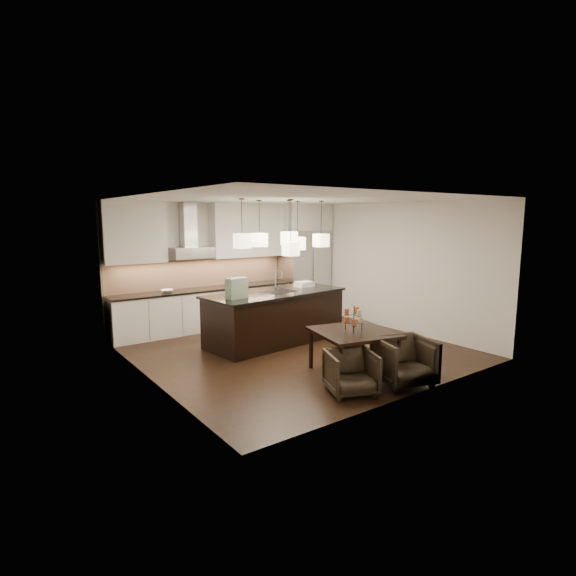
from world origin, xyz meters
TOP-DOWN VIEW (x-y plane):
  - floor at (0.00, 0.00)m, footprint 5.50×5.50m
  - ceiling at (0.00, 0.00)m, footprint 5.50×5.50m
  - wall_back at (0.00, 2.76)m, footprint 5.50×0.02m
  - wall_front at (0.00, -2.76)m, footprint 5.50×0.02m
  - wall_left at (-2.76, 0.00)m, footprint 0.02×5.50m
  - wall_right at (2.76, 0.00)m, footprint 0.02×5.50m
  - refrigerator at (2.10, 2.38)m, footprint 1.20×0.72m
  - fridge_panel at (2.10, 2.38)m, footprint 1.26×0.72m
  - lower_cabinets at (-0.62, 2.43)m, footprint 4.21×0.62m
  - countertop at (-0.62, 2.43)m, footprint 4.21×0.66m
  - backsplash at (-0.62, 2.73)m, footprint 4.21×0.02m
  - upper_cab_left at (-2.10, 2.57)m, footprint 1.25×0.35m
  - upper_cab_right at (0.55, 2.57)m, footprint 1.85×0.35m
  - hood_canopy at (-0.93, 2.48)m, footprint 0.90×0.52m
  - hood_chimney at (-0.93, 2.59)m, footprint 0.30×0.28m
  - fruit_bowl at (-1.54, 2.38)m, footprint 0.32×0.32m
  - island_body at (0.01, 0.64)m, footprint 2.87×1.39m
  - island_top at (0.01, 0.64)m, footprint 2.96×1.49m
  - faucet at (0.10, 0.76)m, footprint 0.14×0.28m
  - tote_bag at (-0.97, 0.44)m, footprint 0.40×0.24m
  - food_container at (0.88, 0.82)m, footprint 0.40×0.30m
  - dining_table at (-0.04, -1.62)m, footprint 1.40×1.40m
  - candelabra at (-0.04, -1.62)m, footprint 0.40×0.40m
  - candle_a at (0.09, -1.65)m, footprint 0.09×0.09m
  - candle_b at (-0.08, -1.49)m, footprint 0.09×0.09m
  - candle_c at (-0.13, -1.71)m, footprint 0.09×0.09m
  - candle_d at (0.08, -1.56)m, footprint 0.09×0.09m
  - candle_e at (-0.15, -1.57)m, footprint 0.09×0.09m
  - candle_f at (-0.05, -1.74)m, footprint 0.09×0.09m
  - armchair_left at (-0.64, -2.19)m, footprint 0.86×0.87m
  - armchair_right at (0.25, -2.40)m, footprint 0.97×0.98m
  - pendant_a at (-0.88, 0.38)m, footprint 0.24×0.24m
  - pendant_b at (-0.24, 0.81)m, footprint 0.24×0.24m
  - pendant_c at (0.25, 0.50)m, footprint 0.24×0.24m
  - pendant_d at (0.60, 0.70)m, footprint 0.24×0.24m
  - pendant_e at (0.93, 0.35)m, footprint 0.24×0.24m
  - pendant_f at (0.01, 0.13)m, footprint 0.24×0.24m

SIDE VIEW (x-z plane):
  - floor at x=0.00m, z-range -0.02..0.00m
  - armchair_left at x=-0.64m, z-range 0.00..0.61m
  - dining_table at x=-0.04m, z-range 0.00..0.70m
  - armchair_right at x=0.25m, z-range 0.00..0.71m
  - lower_cabinets at x=-0.62m, z-range 0.00..0.88m
  - island_body at x=0.01m, z-range 0.00..0.97m
  - candle_a at x=0.09m, z-range 0.82..0.91m
  - candle_b at x=-0.08m, z-range 0.82..0.91m
  - candle_c at x=-0.13m, z-range 0.82..0.91m
  - countertop at x=-0.62m, z-range 0.88..0.92m
  - candelabra at x=-0.04m, z-range 0.70..1.11m
  - fruit_bowl at x=-1.54m, z-range 0.92..0.98m
  - island_top at x=0.01m, z-range 0.97..1.02m
  - candle_d at x=0.08m, z-range 0.97..1.06m
  - candle_e at x=-0.15m, z-range 0.97..1.06m
  - candle_f at x=-0.05m, z-range 0.97..1.06m
  - food_container at x=0.88m, z-range 1.02..1.13m
  - refrigerator at x=2.10m, z-range 0.00..2.15m
  - tote_bag at x=-0.97m, z-range 1.02..1.39m
  - faucet at x=0.10m, z-range 1.02..1.44m
  - backsplash at x=-0.62m, z-range 0.92..1.55m
  - wall_back at x=0.00m, z-range 0.00..2.80m
  - wall_front at x=0.00m, z-range 0.00..2.80m
  - wall_left at x=-2.76m, z-range 0.00..2.80m
  - wall_right at x=2.76m, z-range 0.00..2.80m
  - hood_canopy at x=-0.93m, z-range 1.60..1.84m
  - pendant_f at x=0.01m, z-range 1.76..2.02m
  - pendant_d at x=0.60m, z-range 1.82..2.08m
  - pendant_e at x=0.93m, z-range 1.88..2.14m
  - pendant_b at x=-0.24m, z-range 1.91..2.17m
  - pendant_a at x=-0.88m, z-range 1.93..2.19m
  - pendant_c at x=0.25m, z-range 1.93..2.19m
  - upper_cab_left at x=-2.10m, z-range 1.55..2.80m
  - upper_cab_right at x=0.55m, z-range 1.55..2.80m
  - hood_chimney at x=-0.93m, z-range 1.84..2.80m
  - fridge_panel at x=2.10m, z-range 2.15..2.80m
  - ceiling at x=0.00m, z-range 2.80..2.82m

